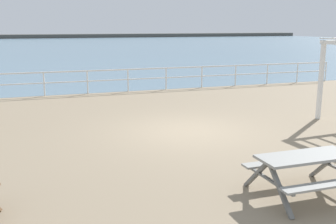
# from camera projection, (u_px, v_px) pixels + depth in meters

# --- Properties ---
(ground_plane) EXTENTS (30.00, 24.00, 0.20)m
(ground_plane) POSITION_uv_depth(u_px,v_px,m) (188.00, 134.00, 11.89)
(ground_plane) COLOR gray
(sea_band) EXTENTS (142.00, 90.00, 0.01)m
(sea_band) POSITION_uv_depth(u_px,v_px,m) (61.00, 46.00, 60.64)
(sea_band) COLOR slate
(sea_band) RESTS_ON ground
(distant_shoreline) EXTENTS (142.00, 6.00, 1.80)m
(distant_shoreline) POSITION_uv_depth(u_px,v_px,m) (48.00, 38.00, 100.40)
(distant_shoreline) COLOR #4C4C47
(distant_shoreline) RESTS_ON ground
(seaward_railing) EXTENTS (23.07, 0.07, 1.08)m
(seaward_railing) POSITION_uv_depth(u_px,v_px,m) (128.00, 76.00, 18.88)
(seaward_railing) COLOR white
(seaward_railing) RESTS_ON ground
(picnic_table_near_left) EXTENTS (1.80, 1.55, 0.80)m
(picnic_table_near_left) POSITION_uv_depth(u_px,v_px,m) (305.00, 165.00, 7.28)
(picnic_table_near_left) COLOR gray
(picnic_table_near_left) RESTS_ON ground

